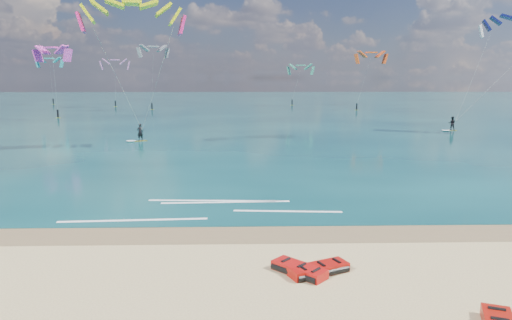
% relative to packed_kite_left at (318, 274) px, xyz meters
% --- Properties ---
extents(ground, '(320.00, 320.00, 0.00)m').
position_rel_packed_kite_left_xyz_m(ground, '(-4.52, 41.11, 0.00)').
color(ground, tan).
rests_on(ground, ground).
extents(wet_sand_strip, '(320.00, 2.40, 0.01)m').
position_rel_packed_kite_left_xyz_m(wet_sand_strip, '(-4.52, 4.11, 0.00)').
color(wet_sand_strip, brown).
rests_on(wet_sand_strip, ground).
extents(sea, '(320.00, 200.00, 0.04)m').
position_rel_packed_kite_left_xyz_m(sea, '(-4.52, 105.11, 0.02)').
color(sea, '#0A2F37').
rests_on(sea, ground).
extents(packed_kite_left, '(2.57, 1.92, 0.38)m').
position_rel_packed_kite_left_xyz_m(packed_kite_left, '(0.00, 0.00, 0.00)').
color(packed_kite_left, '#AC0E09').
rests_on(packed_kite_left, ground).
extents(packed_kite_mid, '(2.30, 2.26, 0.38)m').
position_rel_packed_kite_left_xyz_m(packed_kite_mid, '(-0.68, -0.00, 0.00)').
color(packed_kite_mid, red).
rests_on(packed_kite_mid, ground).
extents(kitesurfer_main, '(9.49, 9.04, 15.21)m').
position_rel_packed_kite_left_xyz_m(kitesurfer_main, '(-13.08, 30.38, 7.91)').
color(kitesurfer_main, gold).
rests_on(kitesurfer_main, sea).
extents(kitesurfer_far, '(13.19, 6.00, 15.68)m').
position_rel_packed_kite_left_xyz_m(kitesurfer_far, '(27.20, 41.20, 8.28)').
color(kitesurfer_far, gold).
rests_on(kitesurfer_far, sea).
extents(shoreline_foam, '(13.81, 4.05, 0.01)m').
position_rel_packed_kite_left_xyz_m(shoreline_foam, '(-4.29, 8.11, 0.04)').
color(shoreline_foam, white).
rests_on(shoreline_foam, ground).
extents(distant_kites, '(78.78, 43.42, 12.93)m').
position_rel_packed_kite_left_xyz_m(distant_kites, '(-17.50, 82.79, 5.68)').
color(distant_kites, gray).
rests_on(distant_kites, ground).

